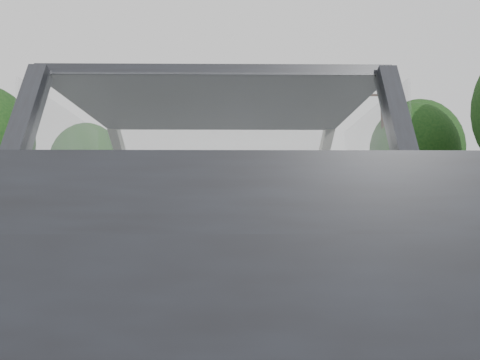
{
  "coord_description": "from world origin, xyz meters",
  "views": [
    {
      "loc": [
        0.1,
        -3.11,
        0.72
      ],
      "look_at": [
        0.14,
        0.52,
        1.06
      ],
      "focal_mm": 35.0,
      "sensor_mm": 36.0,
      "label": 1
    }
  ],
  "objects_px": {
    "other_car": "(205,225)",
    "highway_sign": "(335,216)",
    "utility_pole": "(385,158)",
    "subject_car": "(220,223)",
    "cat": "(237,178)"
  },
  "relations": [
    {
      "from": "subject_car",
      "to": "highway_sign",
      "type": "bearing_deg",
      "value": 75.98
    },
    {
      "from": "cat",
      "to": "utility_pole",
      "type": "relative_size",
      "value": 0.08
    },
    {
      "from": "utility_pole",
      "to": "subject_car",
      "type": "bearing_deg",
      "value": -110.73
    },
    {
      "from": "other_car",
      "to": "highway_sign",
      "type": "distance_m",
      "value": 8.41
    },
    {
      "from": "other_car",
      "to": "utility_pole",
      "type": "distance_m",
      "value": 10.35
    },
    {
      "from": "cat",
      "to": "highway_sign",
      "type": "relative_size",
      "value": 0.28
    },
    {
      "from": "subject_car",
      "to": "highway_sign",
      "type": "xyz_separation_m",
      "value": [
        5.36,
        21.45,
        0.42
      ]
    },
    {
      "from": "utility_pole",
      "to": "other_car",
      "type": "bearing_deg",
      "value": -154.4
    },
    {
      "from": "subject_car",
      "to": "cat",
      "type": "xyz_separation_m",
      "value": [
        0.11,
        0.67,
        0.37
      ]
    },
    {
      "from": "other_car",
      "to": "highway_sign",
      "type": "relative_size",
      "value": 1.76
    },
    {
      "from": "subject_car",
      "to": "utility_pole",
      "type": "height_order",
      "value": "utility_pole"
    },
    {
      "from": "other_car",
      "to": "utility_pole",
      "type": "relative_size",
      "value": 0.5
    },
    {
      "from": "other_car",
      "to": "subject_car",
      "type": "bearing_deg",
      "value": -87.16
    },
    {
      "from": "other_car",
      "to": "highway_sign",
      "type": "xyz_separation_m",
      "value": [
        6.48,
        5.34,
        0.48
      ]
    },
    {
      "from": "cat",
      "to": "other_car",
      "type": "bearing_deg",
      "value": 102.1
    }
  ]
}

